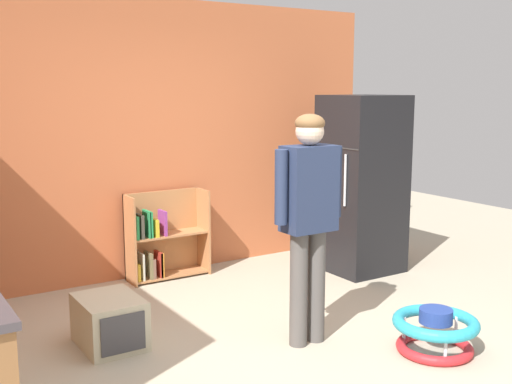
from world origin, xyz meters
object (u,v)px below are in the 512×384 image
object	(u,v)px
bookshelf	(161,241)
standing_person	(309,208)
refrigerator	(362,184)
baby_walker	(435,331)
pet_carrier	(110,322)

from	to	relation	value
bookshelf	standing_person	bearing A→B (deg)	-83.30
refrigerator	baby_walker	size ratio (longest dim) A/B	2.95
refrigerator	bookshelf	distance (m)	2.08
baby_walker	pet_carrier	world-z (taller)	pet_carrier
bookshelf	baby_walker	distance (m)	2.83
refrigerator	bookshelf	size ratio (longest dim) A/B	2.09
bookshelf	standing_person	xyz separation A→B (m)	(0.24, -2.05, 0.63)
refrigerator	baby_walker	distance (m)	2.19
bookshelf	pet_carrier	bearing A→B (deg)	-127.15
standing_person	pet_carrier	distance (m)	1.66
refrigerator	standing_person	xyz separation A→B (m)	(-1.60, -1.21, 0.12)
pet_carrier	bookshelf	bearing A→B (deg)	52.85
bookshelf	refrigerator	bearing A→B (deg)	-24.39
refrigerator	bookshelf	bearing A→B (deg)	155.61
standing_person	baby_walker	xyz separation A→B (m)	(0.66, -0.63, -0.85)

